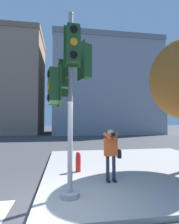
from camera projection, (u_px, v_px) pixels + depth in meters
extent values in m
plane|color=#424244|center=(54.00, 218.00, 3.61)|extent=(160.00, 160.00, 0.00)
cube|color=#9E9B96|center=(140.00, 166.00, 7.59)|extent=(8.00, 8.00, 0.12)
cylinder|color=#939399|center=(70.00, 194.00, 4.34)|extent=(0.50, 0.50, 0.12)
cylinder|color=#939399|center=(70.00, 101.00, 4.46)|extent=(0.13, 0.13, 4.53)
sphere|color=#939399|center=(71.00, 14.00, 4.58)|extent=(0.14, 0.14, 0.14)
cylinder|color=#939399|center=(68.00, 77.00, 4.66)|extent=(0.14, 0.25, 0.05)
cube|color=#234C23|center=(64.00, 79.00, 4.87)|extent=(0.37, 0.33, 0.90)
cube|color=#234C23|center=(66.00, 78.00, 4.76)|extent=(0.40, 0.18, 1.02)
cylinder|color=black|center=(62.00, 70.00, 5.00)|extent=(0.17, 0.09, 0.17)
cylinder|color=orange|center=(62.00, 80.00, 4.99)|extent=(0.17, 0.09, 0.17)
cylinder|color=black|center=(62.00, 91.00, 4.97)|extent=(0.17, 0.09, 0.17)
cylinder|color=#939399|center=(72.00, 49.00, 4.35)|extent=(0.07, 0.26, 0.05)
cube|color=#234C23|center=(73.00, 44.00, 4.11)|extent=(0.32, 0.26, 0.90)
cube|color=#234C23|center=(72.00, 47.00, 4.24)|extent=(0.42, 0.06, 1.02)
cylinder|color=black|center=(74.00, 29.00, 3.99)|extent=(0.17, 0.04, 0.17)
cylinder|color=orange|center=(74.00, 42.00, 3.98)|extent=(0.17, 0.04, 0.17)
cylinder|color=black|center=(74.00, 55.00, 3.96)|extent=(0.17, 0.04, 0.17)
cylinder|color=#939399|center=(63.00, 87.00, 4.40)|extent=(0.26, 0.12, 0.05)
cube|color=#234C23|center=(54.00, 87.00, 4.30)|extent=(0.31, 0.35, 0.90)
cube|color=#234C23|center=(59.00, 87.00, 4.36)|extent=(0.14, 0.41, 1.02)
cylinder|color=black|center=(48.00, 74.00, 4.26)|extent=(0.07, 0.17, 0.17)
cylinder|color=orange|center=(48.00, 86.00, 4.25)|extent=(0.07, 0.17, 0.17)
cylinder|color=black|center=(48.00, 98.00, 4.23)|extent=(0.07, 0.17, 0.17)
cylinder|color=#939399|center=(77.00, 60.00, 4.61)|extent=(0.25, 0.14, 0.05)
cube|color=#234C23|center=(85.00, 62.00, 4.74)|extent=(0.33, 0.37, 0.90)
cube|color=#234C23|center=(81.00, 61.00, 4.67)|extent=(0.17, 0.40, 1.02)
cylinder|color=black|center=(90.00, 52.00, 4.82)|extent=(0.09, 0.17, 0.17)
cylinder|color=orange|center=(90.00, 62.00, 4.80)|extent=(0.09, 0.17, 0.17)
cylinder|color=black|center=(90.00, 73.00, 4.79)|extent=(0.09, 0.17, 0.17)
cube|color=black|center=(108.00, 181.00, 5.41)|extent=(0.09, 0.24, 0.05)
cube|color=black|center=(114.00, 181.00, 5.44)|extent=(0.09, 0.24, 0.05)
cylinder|color=#282D42|center=(108.00, 168.00, 5.49)|extent=(0.11, 0.11, 0.79)
cylinder|color=#282D42|center=(114.00, 168.00, 5.52)|extent=(0.11, 0.11, 0.79)
cube|color=#E55623|center=(111.00, 147.00, 5.54)|extent=(0.40, 0.22, 0.56)
sphere|color=tan|center=(111.00, 133.00, 5.57)|extent=(0.21, 0.21, 0.21)
cube|color=black|center=(113.00, 134.00, 5.26)|extent=(0.12, 0.10, 0.09)
cylinder|color=black|center=(114.00, 134.00, 5.19)|extent=(0.06, 0.08, 0.06)
cylinder|color=#E55623|center=(108.00, 136.00, 5.40)|extent=(0.23, 0.35, 0.23)
cylinder|color=#E55623|center=(116.00, 136.00, 5.44)|extent=(0.23, 0.35, 0.23)
cube|color=black|center=(119.00, 154.00, 5.59)|extent=(0.10, 0.20, 0.26)
cylinder|color=red|center=(78.00, 164.00, 6.52)|extent=(0.19, 0.19, 0.58)
sphere|color=red|center=(78.00, 154.00, 6.54)|extent=(0.17, 0.17, 0.17)
cylinder|color=red|center=(78.00, 163.00, 6.40)|extent=(0.09, 0.06, 0.09)
cube|color=#7A604C|center=(0.00, 37.00, 28.62)|extent=(13.85, 9.05, 0.80)
cube|color=gray|center=(103.00, 92.00, 30.94)|extent=(16.81, 12.24, 14.34)
cube|color=slate|center=(103.00, 50.00, 31.34)|extent=(17.01, 12.44, 0.80)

